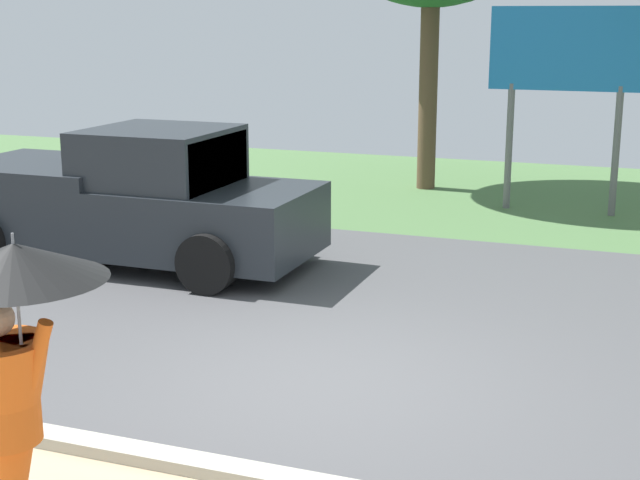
# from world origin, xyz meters

# --- Properties ---
(ground_plane) EXTENTS (40.00, 22.00, 0.20)m
(ground_plane) POSITION_xyz_m (0.00, 2.95, -0.05)
(ground_plane) COLOR #4C4C4F
(monk_pedestrian) EXTENTS (1.12, 1.09, 2.13)m
(monk_pedestrian) POSITION_xyz_m (-0.80, -3.41, 1.14)
(monk_pedestrian) COLOR #E55B19
(monk_pedestrian) RESTS_ON ground_plane
(pickup_truck) EXTENTS (5.20, 2.28, 1.88)m
(pickup_truck) POSITION_xyz_m (-4.00, 3.14, 0.87)
(pickup_truck) COLOR #23282D
(pickup_truck) RESTS_ON ground_plane
(roadside_billboard) EXTENTS (2.60, 0.12, 3.50)m
(roadside_billboard) POSITION_xyz_m (1.18, 8.65, 2.55)
(roadside_billboard) COLOR slate
(roadside_billboard) RESTS_ON ground_plane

